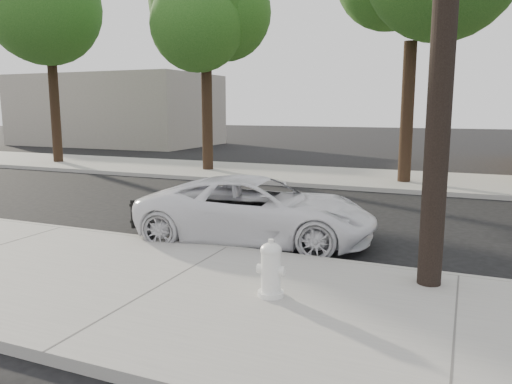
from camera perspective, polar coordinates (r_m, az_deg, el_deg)
ground at (r=11.24m, az=1.48°, el=-4.30°), size 120.00×120.00×0.00m
near_sidewalk at (r=7.56m, az=-10.84°, el=-10.91°), size 90.00×4.40×0.15m
far_sidewalk at (r=19.25m, az=10.84°, el=1.62°), size 90.00×5.00×0.15m
curb_near at (r=9.36m, az=-3.29°, el=-6.69°), size 90.00×0.12×0.16m
building_far at (r=38.53m, az=-15.66°, el=8.99°), size 14.00×8.00×5.00m
tree_a at (r=25.60m, az=-22.47°, el=17.54°), size 4.65×4.50×9.00m
tree_b at (r=20.97m, az=-5.50°, el=19.06°), size 4.34×4.20×8.45m
police_cruiser at (r=10.09m, az=0.13°, el=-2.03°), size 5.01×2.79×1.33m
fire_hydrant at (r=6.88m, az=1.71°, el=-8.95°), size 0.39×0.36×0.75m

